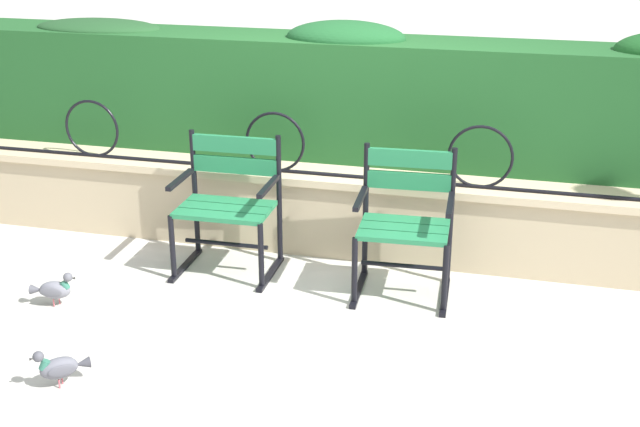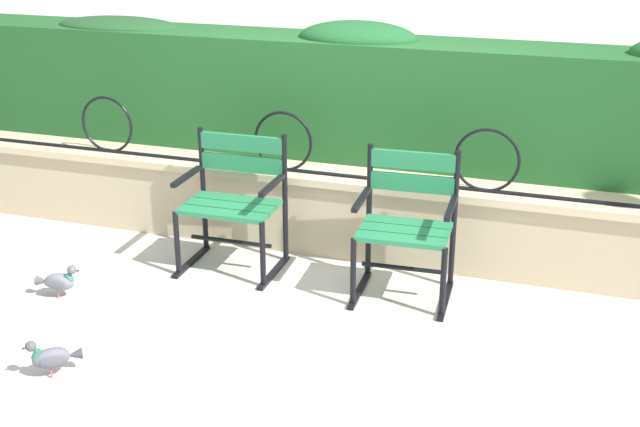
# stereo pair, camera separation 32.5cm
# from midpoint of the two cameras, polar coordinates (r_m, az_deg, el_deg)

# --- Properties ---
(ground_plane) EXTENTS (60.00, 60.00, 0.00)m
(ground_plane) POSITION_cam_midpoint_polar(r_m,az_deg,el_deg) (5.10, 1.45, -6.22)
(ground_plane) COLOR #BCB7AD
(stone_wall) EXTENTS (8.01, 0.41, 0.56)m
(stone_wall) POSITION_cam_midpoint_polar(r_m,az_deg,el_deg) (5.72, 3.97, 0.03)
(stone_wall) COLOR tan
(stone_wall) RESTS_ON ground
(iron_arch_fence) EXTENTS (7.46, 0.02, 0.42)m
(iron_arch_fence) POSITION_cam_midpoint_polar(r_m,az_deg,el_deg) (5.61, 0.03, 4.50)
(iron_arch_fence) COLOR black
(iron_arch_fence) RESTS_ON stone_wall
(hedge_row) EXTENTS (7.85, 0.58, 0.97)m
(hedge_row) POSITION_cam_midpoint_polar(r_m,az_deg,el_deg) (5.94, 5.64, 8.11)
(hedge_row) COLOR #1E5123
(hedge_row) RESTS_ON stone_wall
(park_chair_left) EXTENTS (0.64, 0.53, 0.89)m
(park_chair_left) POSITION_cam_midpoint_polar(r_m,az_deg,el_deg) (5.45, -4.23, 1.02)
(park_chair_left) COLOR #237547
(park_chair_left) RESTS_ON ground
(park_chair_right) EXTENTS (0.61, 0.55, 0.90)m
(park_chair_right) POSITION_cam_midpoint_polar(r_m,az_deg,el_deg) (5.09, 7.81, -0.62)
(park_chair_right) COLOR #237547
(park_chair_right) RESTS_ON ground
(pigeon_near_chairs) EXTENTS (0.29, 0.13, 0.22)m
(pigeon_near_chairs) POSITION_cam_midpoint_polar(r_m,az_deg,el_deg) (5.32, -15.85, -4.50)
(pigeon_near_chairs) COLOR slate
(pigeon_near_chairs) RESTS_ON ground
(pigeon_far_side) EXTENTS (0.24, 0.22, 0.22)m
(pigeon_far_side) POSITION_cam_midpoint_polar(r_m,az_deg,el_deg) (4.50, -15.96, -9.50)
(pigeon_far_side) COLOR #5B5B66
(pigeon_far_side) RESTS_ON ground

